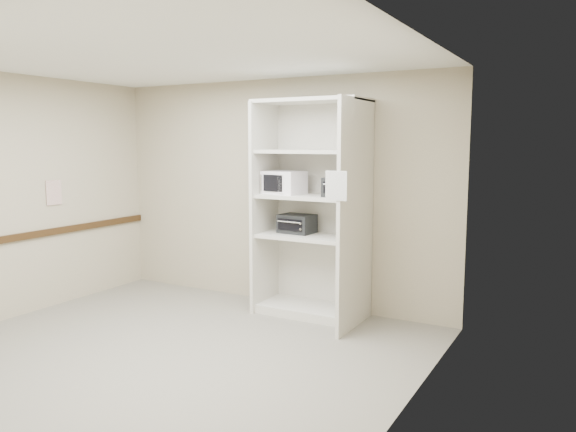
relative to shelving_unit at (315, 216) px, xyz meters
The scene contains 12 objects.
floor 2.15m from the shelving_unit, 111.36° to the right, with size 4.50×4.00×0.01m, color #6B655C.
ceiling 2.41m from the shelving_unit, 111.36° to the right, with size 4.50×4.00×0.01m, color white.
wall_back 0.76m from the shelving_unit, 155.96° to the left, with size 4.50×0.02×2.70m, color tan.
wall_left 3.38m from the shelving_unit, 149.71° to the right, with size 0.02×4.00×2.70m, color tan.
wall_right 2.34m from the shelving_unit, 47.07° to the right, with size 0.02×4.00×2.70m, color tan.
shelving_unit is the anchor object (origin of this frame).
microwave 0.53m from the shelving_unit, behind, with size 0.43×0.33×0.26m, color white.
toaster_oven_upper 0.48m from the shelving_unit, ahead, with size 0.36×0.27×0.21m, color black.
toaster_oven_lower 0.27m from the shelving_unit, 169.96° to the left, with size 0.38×0.29×0.21m, color black.
paper_sign 0.92m from the shelving_unit, 49.73° to the right, with size 0.22×0.01×0.28m, color white.
chair_rail 3.37m from the shelving_unit, 149.52° to the right, with size 0.04×3.98×0.08m, color #301D0C.
wall_poster 3.12m from the shelving_unit, 159.02° to the right, with size 0.01×0.21×0.29m, color silver.
Camera 1 is at (3.40, -3.86, 1.94)m, focal length 35.00 mm.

